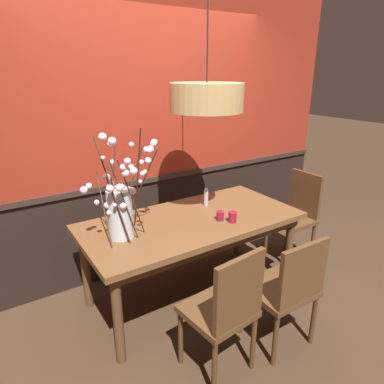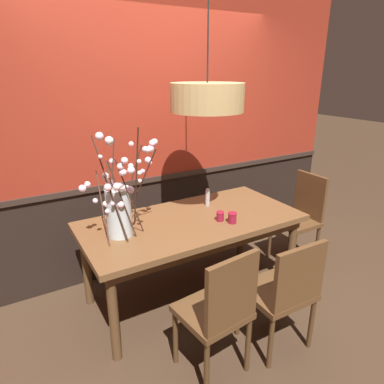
{
  "view_description": "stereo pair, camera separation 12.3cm",
  "coord_description": "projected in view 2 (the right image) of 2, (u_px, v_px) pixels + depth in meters",
  "views": [
    {
      "loc": [
        -1.46,
        -2.24,
        1.97
      ],
      "look_at": [
        0.0,
        0.0,
        1.01
      ],
      "focal_mm": 32.12,
      "sensor_mm": 36.0,
      "label": 1
    },
    {
      "loc": [
        -1.36,
        -2.31,
        1.97
      ],
      "look_at": [
        0.0,
        0.0,
        1.01
      ],
      "focal_mm": 32.12,
      "sensor_mm": 36.0,
      "label": 2
    }
  ],
  "objects": [
    {
      "name": "candle_holder_nearer_center",
      "position": [
        232.0,
        218.0,
        2.84
      ],
      "size": [
        0.08,
        0.08,
        0.09
      ],
      "color": "maroon",
      "rests_on": "dining_table"
    },
    {
      "name": "vase_with_blossoms",
      "position": [
        120.0,
        206.0,
        2.56
      ],
      "size": [
        0.68,
        0.49,
        0.85
      ],
      "color": "silver",
      "rests_on": "dining_table"
    },
    {
      "name": "ground_plane",
      "position": [
        192.0,
        294.0,
        3.19
      ],
      "size": [
        24.0,
        24.0,
        0.0
      ],
      "primitive_type": "plane",
      "color": "#422D1E"
    },
    {
      "name": "pendant_lamp",
      "position": [
        207.0,
        97.0,
        2.66
      ],
      "size": [
        0.58,
        0.58,
        1.27
      ],
      "color": "tan"
    },
    {
      "name": "chair_near_side_right",
      "position": [
        284.0,
        289.0,
        2.42
      ],
      "size": [
        0.46,
        0.44,
        0.9
      ],
      "color": "brown",
      "rests_on": "ground"
    },
    {
      "name": "back_wall",
      "position": [
        152.0,
        126.0,
        3.31
      ],
      "size": [
        4.52,
        0.14,
        2.93
      ],
      "color": "black",
      "rests_on": "ground"
    },
    {
      "name": "chair_head_east_end",
      "position": [
        301.0,
        214.0,
        3.63
      ],
      "size": [
        0.4,
        0.41,
        0.95
      ],
      "color": "brown",
      "rests_on": "ground"
    },
    {
      "name": "chair_far_side_left",
      "position": [
        125.0,
        217.0,
        3.55
      ],
      "size": [
        0.43,
        0.43,
        0.96
      ],
      "color": "brown",
      "rests_on": "ground"
    },
    {
      "name": "chair_near_side_left",
      "position": [
        219.0,
        309.0,
        2.19
      ],
      "size": [
        0.46,
        0.45,
        0.95
      ],
      "color": "brown",
      "rests_on": "ground"
    },
    {
      "name": "dining_table",
      "position": [
        192.0,
        228.0,
        2.96
      ],
      "size": [
        1.87,
        0.91,
        0.77
      ],
      "color": "brown",
      "rests_on": "ground"
    },
    {
      "name": "condiment_bottle",
      "position": [
        208.0,
        198.0,
        3.19
      ],
      "size": [
        0.04,
        0.04,
        0.17
      ],
      "color": "#ADADB2",
      "rests_on": "dining_table"
    },
    {
      "name": "candle_holder_nearer_edge",
      "position": [
        220.0,
        216.0,
        2.88
      ],
      "size": [
        0.07,
        0.07,
        0.08
      ],
      "color": "maroon",
      "rests_on": "dining_table"
    }
  ]
}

